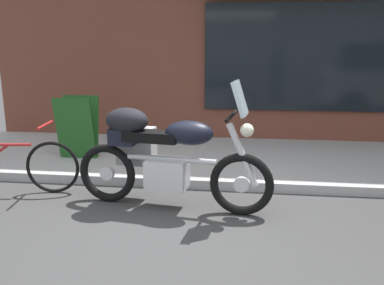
% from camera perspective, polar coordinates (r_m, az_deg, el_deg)
% --- Properties ---
extents(ground_plane, '(80.00, 80.00, 0.00)m').
position_cam_1_polar(ground_plane, '(3.97, -1.75, -12.79)').
color(ground_plane, '#393939').
extents(touring_motorcycle, '(2.20, 0.84, 1.41)m').
position_cam_1_polar(touring_motorcycle, '(4.47, -4.33, -1.41)').
color(touring_motorcycle, black).
rests_on(touring_motorcycle, ground_plane).
extents(parked_bicycle, '(1.68, 0.48, 0.91)m').
position_cam_1_polar(parked_bicycle, '(5.40, -24.22, -2.80)').
color(parked_bicycle, black).
rests_on(parked_bicycle, ground_plane).
extents(sandwich_board_sign, '(0.55, 0.41, 0.90)m').
position_cam_1_polar(sandwich_board_sign, '(6.26, -15.64, 2.06)').
color(sandwich_board_sign, '#1E511E').
rests_on(sandwich_board_sign, sidewalk_curb).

